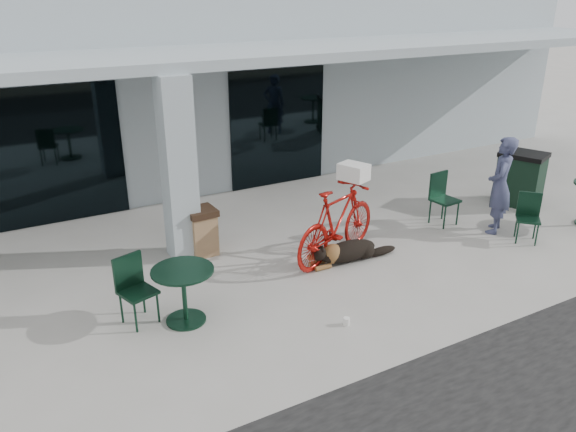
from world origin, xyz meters
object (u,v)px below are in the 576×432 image
person (500,185)px  dog (348,250)px  cafe_chair_far_b (528,219)px  cafe_table_near (184,296)px  cafe_chair_far_a (445,200)px  wheeled_bin (520,178)px  bicycle (337,223)px  trash_receptacle (202,232)px  cafe_chair_near (138,291)px

person → dog: bearing=-41.8°
cafe_chair_far_b → cafe_table_near: bearing=-138.6°
cafe_chair_far_a → wheeled_bin: bearing=-3.6°
dog → cafe_chair_far_b: size_ratio=1.40×
dog → cafe_table_near: size_ratio=1.46×
bicycle → dog: 0.51m
trash_receptacle → wheeled_bin: size_ratio=0.73×
cafe_chair_far_a → wheeled_bin: 2.21m
person → wheeled_bin: person is taller
cafe_chair_near → person: size_ratio=0.53×
cafe_chair_far_a → person: bearing=-56.1°
cafe_chair_near → wheeled_bin: size_ratio=0.85×
dog → cafe_chair_far_a: (2.60, 0.45, 0.30)m
bicycle → person: person is taller
wheeled_bin → cafe_chair_far_b: bearing=-158.1°
person → cafe_table_near: bearing=-35.3°
cafe_chair_near → cafe_chair_far_b: 7.02m
bicycle → cafe_table_near: bicycle is taller
dog → cafe_table_near: bearing=-170.5°
cafe_table_near → cafe_chair_far_a: size_ratio=0.84×
dog → wheeled_bin: size_ratio=1.09×
trash_receptacle → person: bearing=-18.8°
cafe_chair_near → cafe_chair_far_b: cafe_chair_near is taller
cafe_table_near → bicycle: bearing=12.3°
bicycle → cafe_table_near: 3.04m
cafe_chair_far_a → person: size_ratio=0.55×
cafe_chair_far_a → wheeled_bin: (2.21, 0.06, 0.06)m
cafe_chair_far_b → wheeled_bin: size_ratio=0.78×
cafe_chair_far_b → person: bearing=148.3°
cafe_chair_far_a → trash_receptacle: 4.79m
bicycle → cafe_chair_near: (-3.53, -0.37, -0.17)m
cafe_chair_far_b → wheeled_bin: (1.47, 1.43, 0.12)m
cafe_chair_far_a → trash_receptacle: cafe_chair_far_a is taller
cafe_chair_near → person: 6.85m
person → trash_receptacle: 5.59m
bicycle → wheeled_bin: bicycle is taller
trash_receptacle → wheeled_bin: 6.95m
cafe_table_near → person: 6.30m
cafe_table_near → cafe_chair_far_b: bearing=-4.3°
wheeled_bin → dog: bearing=163.8°
cafe_table_near → person: person is taller
cafe_chair_far_b → cafe_chair_far_a: bearing=164.4°
cafe_table_near → cafe_chair_far_a: 5.74m
cafe_table_near → cafe_chair_far_a: cafe_chair_far_a is taller
bicycle → trash_receptacle: bearing=35.2°
dog → cafe_chair_near: 3.65m
cafe_chair_near → wheeled_bin: wheeled_bin is taller
cafe_chair_far_a → cafe_chair_near: bearing=-179.8°
cafe_chair_far_b → wheeled_bin: 2.05m
cafe_chair_near → trash_receptacle: size_ratio=1.16×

